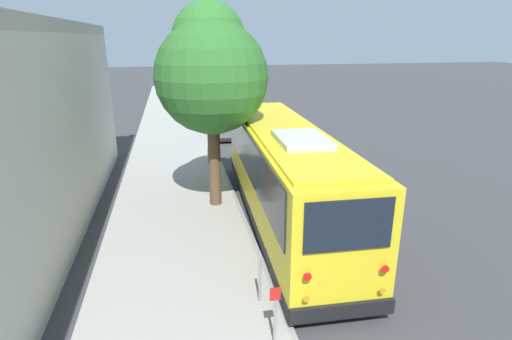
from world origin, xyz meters
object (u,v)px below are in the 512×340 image
object	(u,v)px
parked_sedan_navy	(213,108)
sign_post_near	(275,315)
fire_hydrant	(210,153)
shuttle_bus	(284,169)
sign_post_far	(260,280)
street_tree	(211,70)
parked_sedan_gray	(225,126)

from	to	relation	value
parked_sedan_navy	sign_post_near	size ratio (longest dim) A/B	3.58
sign_post_near	fire_hydrant	distance (m)	12.85
shuttle_bus	sign_post_far	size ratio (longest dim) A/B	9.94
fire_hydrant	street_tree	bearing A→B (deg)	176.66
shuttle_bus	sign_post_far	distance (m)	4.96
sign_post_far	parked_sedan_navy	bearing A→B (deg)	-3.58
sign_post_far	fire_hydrant	world-z (taller)	sign_post_far
street_tree	sign_post_near	size ratio (longest dim) A/B	5.48
sign_post_near	fire_hydrant	size ratio (longest dim) A/B	1.60
parked_sedan_navy	sign_post_far	distance (m)	24.55
street_tree	sign_post_far	world-z (taller)	street_tree
parked_sedan_navy	street_tree	xyz separation A→B (m)	(-18.39, 1.89, 4.39)
parked_sedan_gray	street_tree	bearing A→B (deg)	174.82
fire_hydrant	shuttle_bus	bearing A→B (deg)	-165.13
parked_sedan_gray	sign_post_far	world-z (taller)	sign_post_far
sign_post_far	street_tree	bearing A→B (deg)	3.35
parked_sedan_navy	fire_hydrant	distance (m)	13.14
shuttle_bus	fire_hydrant	xyz separation A→B (m)	(6.98, 1.85, -1.28)
sign_post_near	sign_post_far	size ratio (longest dim) A/B	1.13
street_tree	parked_sedan_navy	bearing A→B (deg)	-5.87
parked_sedan_navy	fire_hydrant	xyz separation A→B (m)	(-13.04, 1.58, -0.05)
parked_sedan_gray	fire_hydrant	distance (m)	6.18
street_tree	fire_hydrant	world-z (taller)	street_tree
sign_post_far	parked_sedan_gray	bearing A→B (deg)	-5.05
sign_post_far	shuttle_bus	bearing A→B (deg)	-21.97
shuttle_bus	parked_sedan_navy	world-z (taller)	shuttle_bus
parked_sedan_navy	sign_post_near	world-z (taller)	sign_post_near
shuttle_bus	parked_sedan_navy	xyz separation A→B (m)	(20.02, 0.27, -1.23)
sign_post_near	parked_sedan_gray	bearing A→B (deg)	-4.68
shuttle_bus	street_tree	world-z (taller)	street_tree
sign_post_near	parked_sedan_navy	bearing A→B (deg)	-3.39
shuttle_bus	parked_sedan_gray	bearing A→B (deg)	3.49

